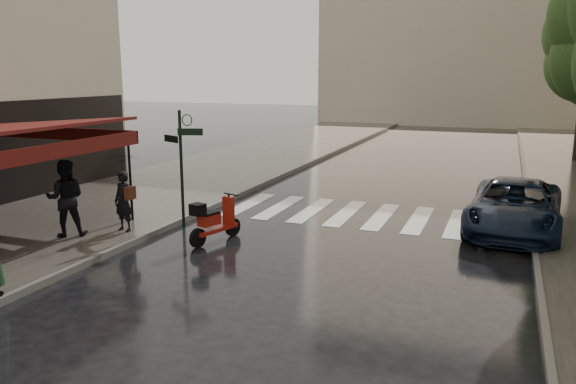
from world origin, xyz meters
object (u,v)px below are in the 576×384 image
Objects in this scene: scooter at (214,222)px; parked_car at (515,206)px; pedestrian_with_umbrella at (122,169)px; pedestrian_terrace at (66,198)px.

parked_car is (6.77, 3.65, 0.15)m from scooter.
pedestrian_terrace is (-1.04, -0.85, -0.64)m from pedestrian_with_umbrella.
pedestrian_terrace is 3.65m from scooter.
scooter is (3.42, 1.14, -0.55)m from pedestrian_terrace.
scooter is 7.69m from parked_car.
pedestrian_with_umbrella reaches higher than scooter.
pedestrian_with_umbrella is 1.49m from pedestrian_terrace.
pedestrian_with_umbrella reaches higher than pedestrian_terrace.
pedestrian_terrace is at bearing -131.72° from pedestrian_with_umbrella.
pedestrian_terrace reaches higher than scooter.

